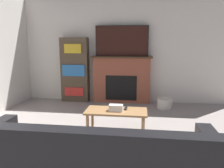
{
  "coord_description": "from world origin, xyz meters",
  "views": [
    {
      "loc": [
        0.58,
        -1.12,
        1.48
      ],
      "look_at": [
        0.07,
        2.74,
        0.76
      ],
      "focal_mm": 35.0,
      "sensor_mm": 36.0,
      "label": 1
    }
  ],
  "objects_px": {
    "coffee_table": "(116,114)",
    "storage_basket": "(165,103)",
    "bookshelf": "(75,70)",
    "tv": "(122,41)",
    "fireplace": "(121,79)"
  },
  "relations": [
    {
      "from": "coffee_table",
      "to": "tv",
      "type": "bearing_deg",
      "value": 92.85
    },
    {
      "from": "tv",
      "to": "bookshelf",
      "type": "relative_size",
      "value": 0.79
    },
    {
      "from": "coffee_table",
      "to": "storage_basket",
      "type": "distance_m",
      "value": 1.93
    },
    {
      "from": "fireplace",
      "to": "bookshelf",
      "type": "xyz_separation_m",
      "value": [
        -1.21,
        -0.02,
        0.23
      ]
    },
    {
      "from": "storage_basket",
      "to": "tv",
      "type": "bearing_deg",
      "value": 159.41
    },
    {
      "from": "fireplace",
      "to": "tv",
      "type": "xyz_separation_m",
      "value": [
        0.0,
        -0.02,
        0.96
      ]
    },
    {
      "from": "coffee_table",
      "to": "storage_basket",
      "type": "xyz_separation_m",
      "value": [
        0.95,
        1.66,
        -0.25
      ]
    },
    {
      "from": "bookshelf",
      "to": "storage_basket",
      "type": "distance_m",
      "value": 2.4
    },
    {
      "from": "coffee_table",
      "to": "storage_basket",
      "type": "bearing_deg",
      "value": 60.22
    },
    {
      "from": "storage_basket",
      "to": "fireplace",
      "type": "bearing_deg",
      "value": 158.46
    },
    {
      "from": "tv",
      "to": "storage_basket",
      "type": "xyz_separation_m",
      "value": [
        1.05,
        -0.4,
        -1.43
      ]
    },
    {
      "from": "coffee_table",
      "to": "bookshelf",
      "type": "distance_m",
      "value": 2.48
    },
    {
      "from": "coffee_table",
      "to": "bookshelf",
      "type": "bearing_deg",
      "value": 122.48
    },
    {
      "from": "fireplace",
      "to": "tv",
      "type": "relative_size",
      "value": 1.17
    },
    {
      "from": "bookshelf",
      "to": "storage_basket",
      "type": "xyz_separation_m",
      "value": [
        2.26,
        -0.39,
        -0.7
      ]
    }
  ]
}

